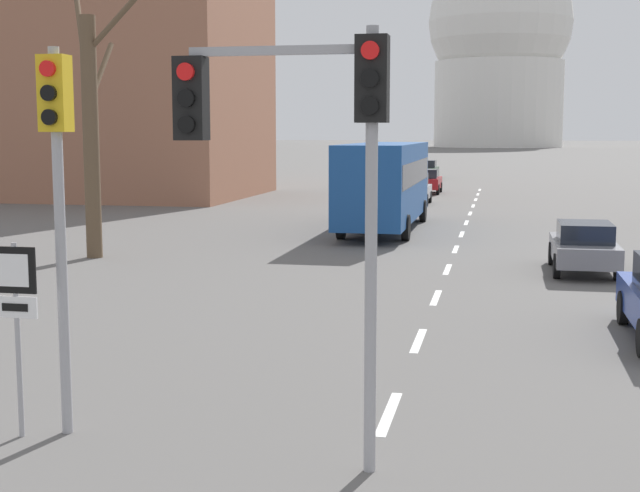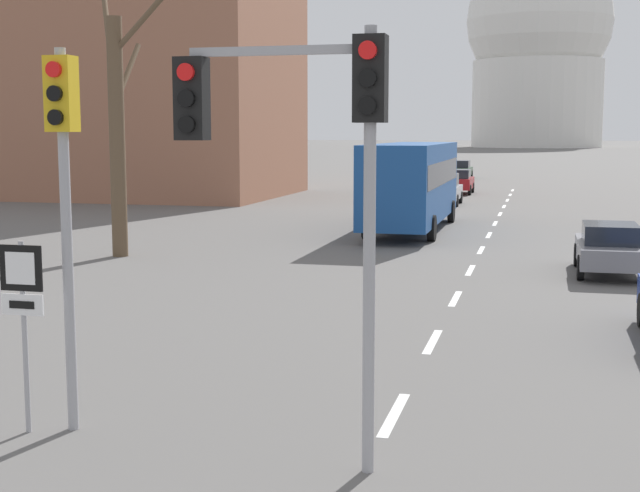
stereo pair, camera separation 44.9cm
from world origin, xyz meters
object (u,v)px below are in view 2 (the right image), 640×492
at_px(traffic_signal_centre_tall, 306,137).
at_px(sedan_mid_centre, 445,189).
at_px(traffic_signal_near_left, 64,167).
at_px(city_bus, 412,180).
at_px(sedan_near_left, 461,169).
at_px(sedan_near_right, 609,248).
at_px(route_sign_post, 23,303).
at_px(sedan_far_right, 457,181).

distance_m(traffic_signal_centre_tall, sedan_mid_centre, 38.79).
height_order(traffic_signal_near_left, city_bus, traffic_signal_near_left).
relative_size(sedan_near_left, sedan_near_right, 1.05).
bearing_deg(sedan_mid_centre, sedan_near_left, 93.29).
distance_m(traffic_signal_centre_tall, city_bus, 25.62).
height_order(route_sign_post, sedan_near_right, route_sign_post).
relative_size(sedan_near_right, city_bus, 0.38).
height_order(sedan_near_left, sedan_near_right, sedan_near_left).
xyz_separation_m(traffic_signal_near_left, sedan_near_right, (7.85, 15.37, -2.75)).
height_order(traffic_signal_near_left, sedan_near_left, traffic_signal_near_left).
distance_m(sedan_far_right, city_bus, 22.08).
relative_size(route_sign_post, sedan_near_right, 0.62).
xyz_separation_m(sedan_near_right, sedan_far_right, (-7.14, 31.60, 0.05)).
bearing_deg(traffic_signal_near_left, route_sign_post, -152.89).
bearing_deg(route_sign_post, sedan_near_right, 61.84).
bearing_deg(sedan_mid_centre, route_sign_post, -92.07).
height_order(sedan_far_right, city_bus, city_bus).
bearing_deg(sedan_near_left, traffic_signal_near_left, -89.38).
relative_size(route_sign_post, sedan_mid_centre, 0.66).
bearing_deg(traffic_signal_near_left, sedan_near_right, 62.94).
distance_m(traffic_signal_near_left, traffic_signal_centre_tall, 3.43).
xyz_separation_m(route_sign_post, city_bus, (1.48, 25.18, 0.31)).
xyz_separation_m(traffic_signal_centre_tall, route_sign_post, (-3.88, 0.26, -2.15)).
distance_m(traffic_signal_near_left, sedan_mid_centre, 38.17).
distance_m(sedan_near_right, sedan_mid_centre, 23.75).
relative_size(sedan_mid_centre, city_bus, 0.36).
bearing_deg(sedan_near_left, sedan_mid_centre, -86.71).
height_order(traffic_signal_near_left, traffic_signal_centre_tall, traffic_signal_centre_tall).
height_order(sedan_near_right, sedan_far_right, sedan_far_right).
bearing_deg(sedan_mid_centre, sedan_far_right, 91.01).
bearing_deg(traffic_signal_near_left, city_bus, 87.78).
distance_m(route_sign_post, sedan_mid_centre, 38.37).
bearing_deg(sedan_far_right, sedan_mid_centre, -88.99).
bearing_deg(sedan_far_right, city_bus, -89.34).
relative_size(sedan_near_left, sedan_far_right, 1.09).
distance_m(traffic_signal_centre_tall, sedan_near_left, 66.37).
distance_m(traffic_signal_centre_tall, route_sign_post, 4.45).
height_order(sedan_mid_centre, city_bus, city_bus).
bearing_deg(sedan_far_right, sedan_near_right, -77.27).
bearing_deg(route_sign_post, traffic_signal_centre_tall, -3.83).
bearing_deg(sedan_mid_centre, traffic_signal_near_left, -91.31).
bearing_deg(sedan_far_right, traffic_signal_centre_tall, -86.80).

